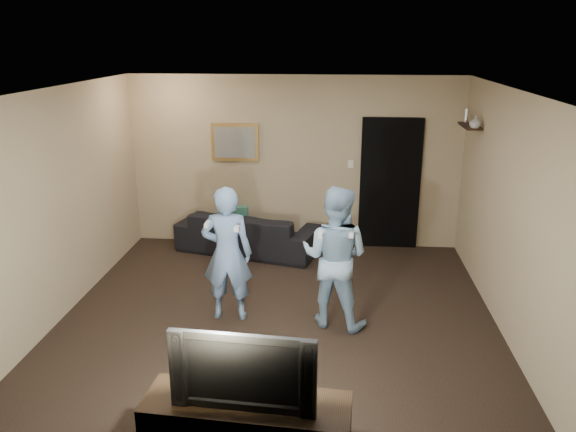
# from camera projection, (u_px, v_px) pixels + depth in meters

# --- Properties ---
(ground) EXTENTS (5.00, 5.00, 0.00)m
(ground) POSITION_uv_depth(u_px,v_px,m) (278.00, 317.00, 6.54)
(ground) COLOR black
(ground) RESTS_ON ground
(ceiling) EXTENTS (5.00, 5.00, 0.04)m
(ceiling) POSITION_uv_depth(u_px,v_px,m) (276.00, 90.00, 5.75)
(ceiling) COLOR silver
(ceiling) RESTS_ON wall_back
(wall_back) EXTENTS (5.00, 0.04, 2.60)m
(wall_back) POSITION_uv_depth(u_px,v_px,m) (294.00, 162.00, 8.52)
(wall_back) COLOR tan
(wall_back) RESTS_ON ground
(wall_front) EXTENTS (5.00, 0.04, 2.60)m
(wall_front) POSITION_uv_depth(u_px,v_px,m) (239.00, 321.00, 3.77)
(wall_front) COLOR tan
(wall_front) RESTS_ON ground
(wall_left) EXTENTS (0.04, 5.00, 2.60)m
(wall_left) POSITION_uv_depth(u_px,v_px,m) (58.00, 205.00, 6.35)
(wall_left) COLOR tan
(wall_left) RESTS_ON ground
(wall_right) EXTENTS (0.04, 5.00, 2.60)m
(wall_right) POSITION_uv_depth(u_px,v_px,m) (512.00, 217.00, 5.94)
(wall_right) COLOR tan
(wall_right) RESTS_ON ground
(sofa) EXTENTS (2.24, 1.32, 0.61)m
(sofa) POSITION_uv_depth(u_px,v_px,m) (248.00, 232.00, 8.48)
(sofa) COLOR black
(sofa) RESTS_ON ground
(throw_pillow) EXTENTS (0.45, 0.16, 0.45)m
(throw_pillow) POSITION_uv_depth(u_px,v_px,m) (233.00, 220.00, 8.45)
(throw_pillow) COLOR #194C40
(throw_pillow) RESTS_ON sofa
(painting_frame) EXTENTS (0.72, 0.05, 0.57)m
(painting_frame) POSITION_uv_depth(u_px,v_px,m) (235.00, 142.00, 8.47)
(painting_frame) COLOR olive
(painting_frame) RESTS_ON wall_back
(painting_canvas) EXTENTS (0.62, 0.01, 0.47)m
(painting_canvas) POSITION_uv_depth(u_px,v_px,m) (235.00, 143.00, 8.45)
(painting_canvas) COLOR slate
(painting_canvas) RESTS_ON painting_frame
(doorway) EXTENTS (0.90, 0.06, 2.00)m
(doorway) POSITION_uv_depth(u_px,v_px,m) (390.00, 184.00, 8.46)
(doorway) COLOR black
(doorway) RESTS_ON ground
(light_switch) EXTENTS (0.08, 0.02, 0.12)m
(light_switch) POSITION_uv_depth(u_px,v_px,m) (351.00, 164.00, 8.42)
(light_switch) COLOR silver
(light_switch) RESTS_ON wall_back
(wall_shelf) EXTENTS (0.20, 0.60, 0.03)m
(wall_shelf) POSITION_uv_depth(u_px,v_px,m) (470.00, 126.00, 7.44)
(wall_shelf) COLOR black
(wall_shelf) RESTS_ON wall_right
(shelf_vase) EXTENTS (0.15, 0.15, 0.15)m
(shelf_vase) POSITION_uv_depth(u_px,v_px,m) (475.00, 122.00, 7.17)
(shelf_vase) COLOR #A7A8AC
(shelf_vase) RESTS_ON wall_shelf
(shelf_figurine) EXTENTS (0.06, 0.06, 0.18)m
(shelf_figurine) POSITION_uv_depth(u_px,v_px,m) (466.00, 115.00, 7.66)
(shelf_figurine) COLOR silver
(shelf_figurine) RESTS_ON wall_shelf
(tv_console) EXTENTS (1.59, 0.61, 0.56)m
(tv_console) POSITION_uv_depth(u_px,v_px,m) (247.00, 432.00, 4.27)
(tv_console) COLOR black
(tv_console) RESTS_ON ground
(television) EXTENTS (1.08, 0.21, 0.62)m
(television) POSITION_uv_depth(u_px,v_px,m) (246.00, 365.00, 4.09)
(television) COLOR black
(television) RESTS_ON tv_console
(wii_player_left) EXTENTS (0.59, 0.49, 1.57)m
(wii_player_left) POSITION_uv_depth(u_px,v_px,m) (227.00, 254.00, 6.33)
(wii_player_left) COLOR #6D8EBC
(wii_player_left) RESTS_ON ground
(wii_player_right) EXTENTS (0.93, 0.82, 1.61)m
(wii_player_right) POSITION_uv_depth(u_px,v_px,m) (335.00, 257.00, 6.18)
(wii_player_right) COLOR #92B6D4
(wii_player_right) RESTS_ON ground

